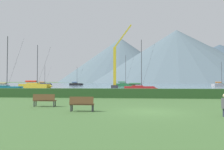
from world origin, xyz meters
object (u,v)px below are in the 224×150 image
at_px(sailboat_slip_1, 124,85).
at_px(sailboat_slip_4, 35,86).
at_px(park_bench_near_path, 82,103).
at_px(park_bench_under_tree, 44,100).
at_px(sailboat_slip_0, 221,85).
at_px(sailboat_slip_11, 76,84).
at_px(dock_crane, 115,69).
at_px(sailboat_slip_7, 139,88).
at_px(sailboat_slip_2, 4,88).
at_px(sailboat_slip_6, 44,84).

distance_m(sailboat_slip_1, sailboat_slip_4, 34.31).
height_order(sailboat_slip_4, park_bench_near_path, sailboat_slip_4).
bearing_deg(park_bench_under_tree, sailboat_slip_1, 85.97).
xyz_separation_m(sailboat_slip_0, park_bench_near_path, (-37.31, -69.53, -0.07)).
xyz_separation_m(sailboat_slip_11, park_bench_near_path, (22.83, -87.09, -0.06)).
xyz_separation_m(sailboat_slip_1, dock_crane, (-2.13, -18.69, 4.77)).
relative_size(sailboat_slip_0, sailboat_slip_7, 0.91).
distance_m(sailboat_slip_0, dock_crane, 44.43).
bearing_deg(sailboat_slip_4, park_bench_under_tree, -61.99).
relative_size(sailboat_slip_2, dock_crane, 0.56).
bearing_deg(sailboat_slip_1, sailboat_slip_2, -116.20).
bearing_deg(sailboat_slip_11, sailboat_slip_6, -150.82).
bearing_deg(sailboat_slip_6, dock_crane, -46.90).
bearing_deg(sailboat_slip_4, sailboat_slip_11, 93.30).
bearing_deg(sailboat_slip_0, park_bench_near_path, -131.36).
xyz_separation_m(park_bench_near_path, park_bench_under_tree, (-3.39, 2.28, 0.00)).
bearing_deg(park_bench_near_path, sailboat_slip_6, 113.78).
height_order(sailboat_slip_6, sailboat_slip_11, sailboat_slip_6).
distance_m(sailboat_slip_4, sailboat_slip_7, 29.64).
height_order(sailboat_slip_11, park_bench_under_tree, sailboat_slip_11).
bearing_deg(sailboat_slip_7, sailboat_slip_4, 153.61).
height_order(sailboat_slip_7, park_bench_near_path, sailboat_slip_7).
bearing_deg(park_bench_near_path, sailboat_slip_7, 79.73).
xyz_separation_m(sailboat_slip_7, park_bench_under_tree, (-8.33, -26.39, -0.05)).
bearing_deg(dock_crane, sailboat_slip_0, 29.67).
relative_size(sailboat_slip_6, park_bench_under_tree, 5.36).
xyz_separation_m(park_bench_near_path, dock_crane, (-1.07, 47.67, 4.91)).
xyz_separation_m(sailboat_slip_0, sailboat_slip_7, (-32.36, -40.86, -0.02)).
relative_size(park_bench_under_tree, dock_crane, 0.09).
bearing_deg(park_bench_near_path, sailboat_slip_11, 104.20).
height_order(sailboat_slip_1, park_bench_near_path, sailboat_slip_1).
bearing_deg(sailboat_slip_11, park_bench_near_path, -76.20).
bearing_deg(sailboat_slip_4, park_bench_near_path, -59.44).
height_order(sailboat_slip_1, sailboat_slip_4, sailboat_slip_1).
xyz_separation_m(sailboat_slip_1, sailboat_slip_2, (-20.94, -42.63, -0.06)).
relative_size(sailboat_slip_6, sailboat_slip_11, 1.01).
bearing_deg(dock_crane, sailboat_slip_2, -128.16).
distance_m(sailboat_slip_4, park_bench_under_tree, 42.95).
bearing_deg(sailboat_slip_1, park_bench_near_path, -90.96).
relative_size(sailboat_slip_7, park_bench_near_path, 6.68).
distance_m(sailboat_slip_2, sailboat_slip_6, 58.07).
bearing_deg(sailboat_slip_1, sailboat_slip_7, -84.16).
height_order(sailboat_slip_0, sailboat_slip_11, sailboat_slip_0).
bearing_deg(park_bench_under_tree, sailboat_slip_2, 127.50).
bearing_deg(park_bench_near_path, sailboat_slip_4, 117.77).
xyz_separation_m(sailboat_slip_7, park_bench_near_path, (-4.94, -28.67, -0.05)).
height_order(sailboat_slip_0, park_bench_near_path, sailboat_slip_0).
distance_m(sailboat_slip_2, sailboat_slip_11, 63.44).
xyz_separation_m(sailboat_slip_2, dock_crane, (18.81, 23.94, 4.83)).
bearing_deg(dock_crane, sailboat_slip_7, -72.44).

